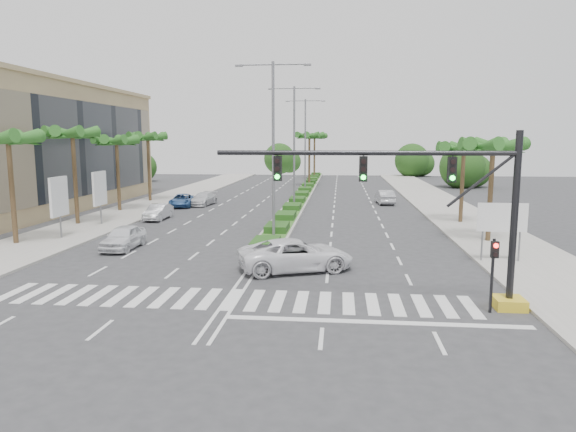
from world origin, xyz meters
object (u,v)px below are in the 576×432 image
Objects in this scene: car_parked_b at (158,212)px; car_crossing at (296,255)px; car_parked_d at (203,199)px; car_parked_a at (123,237)px; car_parked_c at (182,200)px; car_right at (385,197)px.

car_parked_b is 20.96m from car_crossing.
car_crossing is (12.09, -26.27, 0.17)m from car_parked_d.
car_crossing is (11.30, -4.31, 0.10)m from car_parked_a.
car_parked_c is (-0.62, 8.75, -0.02)m from car_parked_b.
car_parked_d is at bearing 28.37° from car_parked_c.
car_parked_a reaches higher than car_parked_b.
car_right is at bearing 33.79° from car_parked_b.
car_right is (18.38, 25.11, 0.01)m from car_parked_a.
car_parked_d is at bearing 4.57° from car_right.
car_parked_a is 1.07× the size of car_parked_b.
car_parked_a is at bearing -90.31° from car_parked_c.
car_crossing is at bearing -49.70° from car_parked_b.
car_parked_b is 0.67× the size of car_crossing.
car_parked_a is at bearing 48.45° from car_crossing.
car_crossing reaches higher than car_parked_d.
car_right is (21.04, 4.50, 0.10)m from car_parked_c.
car_parked_b is at bearing -89.44° from car_parked_d.
car_crossing is at bearing -68.41° from car_parked_c.
car_parked_a is at bearing -79.48° from car_parked_b.
car_crossing is (13.33, -16.17, 0.17)m from car_parked_b.
car_parked_c is (-2.66, 20.61, -0.09)m from car_parked_a.
car_right is at bearing -34.20° from car_crossing.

